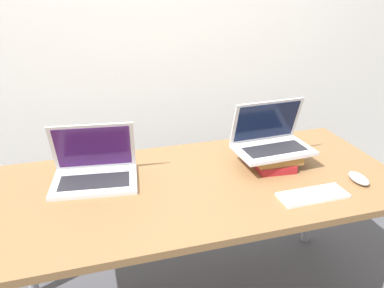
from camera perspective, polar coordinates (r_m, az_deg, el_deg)
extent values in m
cube|color=silver|center=(2.35, -6.16, 19.68)|extent=(8.00, 0.05, 2.70)
cube|color=brown|center=(1.60, 1.27, -6.22)|extent=(1.73, 0.78, 0.03)
cylinder|color=gray|center=(2.06, -24.36, -13.18)|extent=(0.05, 0.05, 0.71)
cylinder|color=gray|center=(2.36, 17.82, -6.99)|extent=(0.05, 0.05, 0.71)
cube|color=silver|center=(1.63, -14.57, -5.53)|extent=(0.37, 0.28, 0.02)
cube|color=#232328|center=(1.61, -14.64, -5.50)|extent=(0.30, 0.16, 0.00)
cube|color=silver|center=(1.65, -14.79, -0.39)|extent=(0.36, 0.12, 0.23)
cube|color=#381451|center=(1.65, -14.80, -0.50)|extent=(0.32, 0.10, 0.20)
cube|color=maroon|center=(1.76, 11.79, -2.48)|extent=(0.18, 0.24, 0.04)
cube|color=olive|center=(1.76, 12.08, -1.28)|extent=(0.21, 0.24, 0.04)
cube|color=silver|center=(1.72, 12.26, -0.84)|extent=(0.35, 0.23, 0.02)
cube|color=#232328|center=(1.71, 12.51, -0.73)|extent=(0.28, 0.12, 0.00)
cube|color=silver|center=(1.74, 11.28, 3.48)|extent=(0.34, 0.08, 0.21)
cube|color=#0F1938|center=(1.74, 11.35, 3.39)|extent=(0.30, 0.07, 0.18)
cube|color=white|center=(1.56, 17.94, -7.44)|extent=(0.28, 0.11, 0.01)
cube|color=silver|center=(1.56, 17.98, -7.22)|extent=(0.26, 0.09, 0.00)
ellipsoid|color=#B2B2B7|center=(1.73, 24.05, -4.80)|extent=(0.06, 0.11, 0.03)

